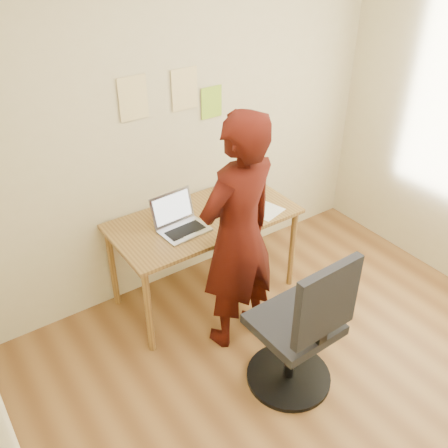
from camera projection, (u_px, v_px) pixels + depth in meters
room at (365, 230)px, 2.48m from camera, size 3.58×3.58×2.78m
desk at (204, 227)px, 3.77m from camera, size 1.40×0.70×0.74m
laptop at (180, 222)px, 3.57m from camera, size 0.36×0.32×0.24m
paper_sheet at (260, 208)px, 3.83m from camera, size 0.32×0.38×0.00m
phone at (247, 219)px, 3.69m from camera, size 0.09×0.13×0.01m
wall_note_left at (133, 98)px, 3.35m from camera, size 0.21×0.00×0.30m
wall_note_mid at (185, 89)px, 3.54m from camera, size 0.21×0.00×0.30m
wall_note_right at (212, 102)px, 3.73m from camera, size 0.18×0.00×0.24m
office_chair at (301, 335)px, 3.09m from camera, size 0.57×0.57×1.09m
person at (238, 236)px, 3.28m from camera, size 0.69×0.51×1.74m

